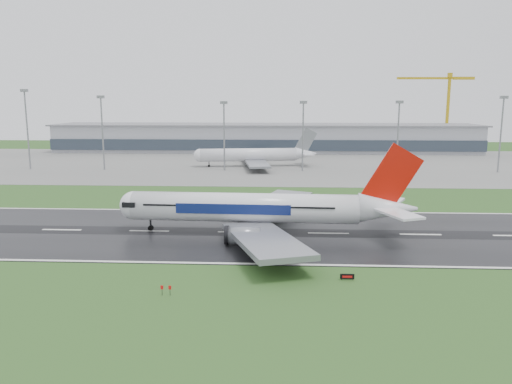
{
  "coord_description": "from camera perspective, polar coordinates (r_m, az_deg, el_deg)",
  "views": [
    {
      "loc": [
        9.44,
        -106.88,
        28.66
      ],
      "look_at": [
        3.42,
        12.0,
        7.0
      ],
      "focal_mm": 34.96,
      "sensor_mm": 36.0,
      "label": 1
    }
  ],
  "objects": [
    {
      "name": "floodmast_1",
      "position": [
        220.54,
        -17.14,
        6.3
      ],
      "size": [
        0.64,
        0.64,
        29.95
      ],
      "primitive_type": "cylinder",
      "color": "gray",
      "rests_on": "ground"
    },
    {
      "name": "floodmast_5",
      "position": [
        225.52,
        26.2,
        5.76
      ],
      "size": [
        0.64,
        0.64,
        29.74
      ],
      "primitive_type": "cylinder",
      "color": "gray",
      "rests_on": "ground"
    },
    {
      "name": "apron",
      "position": [
        233.83,
        0.57,
        3.28
      ],
      "size": [
        400.0,
        130.0,
        0.08
      ],
      "primitive_type": "cube",
      "color": "slate",
      "rests_on": "ground"
    },
    {
      "name": "parked_airliner",
      "position": [
        222.91,
        -0.3,
        5.07
      ],
      "size": [
        63.11,
        59.84,
        16.45
      ],
      "primitive_type": null,
      "rotation": [
        0.0,
        0.0,
        0.15
      ],
      "color": "silver",
      "rests_on": "apron"
    },
    {
      "name": "floodmast_4",
      "position": [
        212.8,
        15.91,
        5.95
      ],
      "size": [
        0.64,
        0.64,
        27.86
      ],
      "primitive_type": "cylinder",
      "color": "gray",
      "rests_on": "ground"
    },
    {
      "name": "runway_sign",
      "position": [
        83.6,
        10.39,
        -9.53
      ],
      "size": [
        2.31,
        0.68,
        1.04
      ],
      "primitive_type": null,
      "rotation": [
        0.0,
        0.0,
        -0.19
      ],
      "color": "black",
      "rests_on": "ground"
    },
    {
      "name": "floodmast_3",
      "position": [
        207.6,
        5.38,
        6.19
      ],
      "size": [
        0.64,
        0.64,
        27.76
      ],
      "primitive_type": "cylinder",
      "color": "gray",
      "rests_on": "ground"
    },
    {
      "name": "ground",
      "position": [
        111.06,
        -2.08,
        -4.65
      ],
      "size": [
        520.0,
        520.0,
        0.0
      ],
      "primitive_type": "plane",
      "color": "#24491A",
      "rests_on": "ground"
    },
    {
      "name": "main_airliner",
      "position": [
        108.09,
        1.06,
        0.21
      ],
      "size": [
        67.3,
        64.32,
        19.19
      ],
      "primitive_type": null,
      "rotation": [
        0.0,
        0.0,
        -0.04
      ],
      "color": "white",
      "rests_on": "runway"
    },
    {
      "name": "terminal",
      "position": [
        292.8,
        1.05,
        6.17
      ],
      "size": [
        240.0,
        36.0,
        15.0
      ],
      "primitive_type": "cube",
      "color": "#9798A2",
      "rests_on": "ground"
    },
    {
      "name": "floodmast_0",
      "position": [
        233.48,
        -24.69,
        6.35
      ],
      "size": [
        0.64,
        0.64,
        32.6
      ],
      "primitive_type": "cylinder",
      "color": "gray",
      "rests_on": "ground"
    },
    {
      "name": "runway",
      "position": [
        111.04,
        -2.08,
        -4.62
      ],
      "size": [
        400.0,
        45.0,
        0.1
      ],
      "primitive_type": "cube",
      "color": "black",
      "rests_on": "ground"
    },
    {
      "name": "floodmast_2",
      "position": [
        208.76,
        -3.66,
        6.22
      ],
      "size": [
        0.64,
        0.64,
        27.64
      ],
      "primitive_type": "cylinder",
      "color": "gray",
      "rests_on": "ground"
    },
    {
      "name": "tower_crane",
      "position": [
        322.59,
        21.07,
        8.56
      ],
      "size": [
        45.95,
        4.87,
        45.21
      ],
      "primitive_type": null,
      "rotation": [
        0.0,
        0.0,
        0.05
      ],
      "color": "#BF9713",
      "rests_on": "ground"
    }
  ]
}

